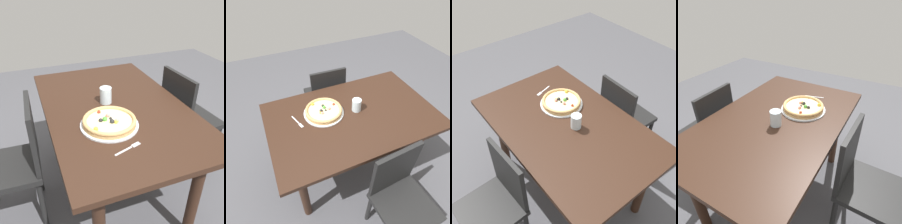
% 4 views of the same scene
% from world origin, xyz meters
% --- Properties ---
extents(ground_plane, '(6.00, 6.00, 0.00)m').
position_xyz_m(ground_plane, '(0.00, 0.00, 0.00)').
color(ground_plane, '#4C4C51').
extents(dining_table, '(1.43, 0.91, 0.76)m').
position_xyz_m(dining_table, '(0.00, 0.00, 0.65)').
color(dining_table, '#331E14').
rests_on(dining_table, ground).
extents(chair_near, '(0.42, 0.42, 0.88)m').
position_xyz_m(chair_near, '(-0.00, -0.67, 0.49)').
color(chair_near, black).
rests_on(chair_near, ground).
extents(chair_far, '(0.42, 0.42, 0.88)m').
position_xyz_m(chair_far, '(-0.07, 0.67, 0.49)').
color(chair_far, black).
rests_on(chair_far, ground).
extents(plate, '(0.34, 0.34, 0.01)m').
position_xyz_m(plate, '(0.22, -0.11, 0.77)').
color(plate, silver).
rests_on(plate, dining_table).
extents(pizza, '(0.32, 0.32, 0.05)m').
position_xyz_m(pizza, '(0.22, -0.12, 0.79)').
color(pizza, tan).
rests_on(pizza, plate).
extents(fork, '(0.07, 0.16, 0.00)m').
position_xyz_m(fork, '(0.45, -0.09, 0.76)').
color(fork, silver).
rests_on(fork, dining_table).
extents(drinking_glass, '(0.08, 0.08, 0.11)m').
position_xyz_m(drinking_glass, '(-0.06, -0.04, 0.82)').
color(drinking_glass, silver).
rests_on(drinking_glass, dining_table).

